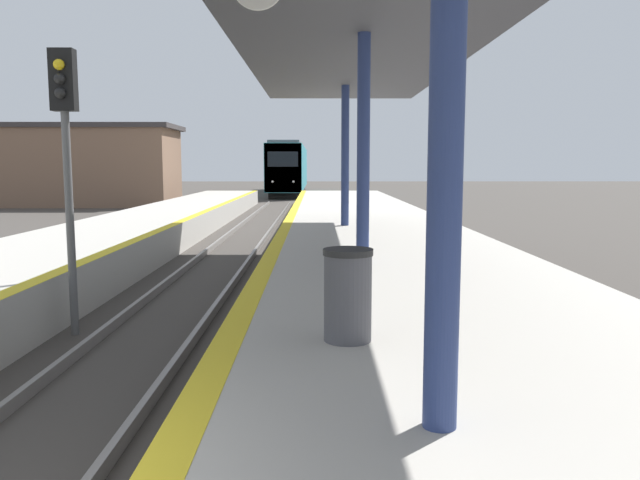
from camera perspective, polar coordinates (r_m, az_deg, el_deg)
The scene contains 5 objects.
train at distance 58.37m, azimuth -2.80°, elevation 6.53°, with size 2.83×23.39×4.51m.
signal_near at distance 10.11m, azimuth -22.24°, elevation 8.69°, with size 0.36×0.31×4.29m.
station_canopy at distance 11.09m, azimuth 4.07°, elevation 18.59°, with size 4.71×20.75×4.13m.
trash_bin at distance 6.08m, azimuth 2.56°, elevation -5.02°, with size 0.49×0.49×0.90m.
station_building at distance 43.59m, azimuth -21.97°, elevation 6.35°, with size 14.05×5.54×5.18m.
Camera 1 is at (2.52, -2.52, 2.59)m, focal length 35.00 mm.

